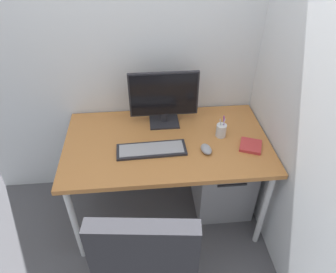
% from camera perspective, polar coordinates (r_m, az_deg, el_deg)
% --- Properties ---
extents(ground_plane, '(8.00, 8.00, 0.00)m').
position_cam_1_polar(ground_plane, '(2.67, -0.18, -13.34)').
color(ground_plane, '#4C4C51').
extents(wall_back, '(2.86, 0.04, 2.80)m').
position_cam_1_polar(wall_back, '(2.21, -1.35, 19.97)').
color(wall_back, silver).
rests_on(wall_back, ground_plane).
extents(wall_side_right, '(0.04, 2.27, 2.80)m').
position_cam_1_polar(wall_side_right, '(1.83, 24.48, 12.74)').
color(wall_side_right, silver).
rests_on(wall_side_right, ground_plane).
extents(desk, '(1.40, 0.81, 0.74)m').
position_cam_1_polar(desk, '(2.18, -0.22, -2.06)').
color(desk, '#B27038').
rests_on(desk, ground_plane).
extents(office_chair, '(0.57, 0.59, 1.16)m').
position_cam_1_polar(office_chair, '(1.67, -3.42, -23.64)').
color(office_chair, black).
rests_on(office_chair, ground_plane).
extents(filing_cabinet, '(0.43, 0.55, 0.64)m').
position_cam_1_polar(filing_cabinet, '(2.56, 9.79, -6.24)').
color(filing_cabinet, gray).
rests_on(filing_cabinet, ground_plane).
extents(monitor, '(0.49, 0.17, 0.40)m').
position_cam_1_polar(monitor, '(2.20, -0.70, 7.24)').
color(monitor, black).
rests_on(monitor, desk).
extents(keyboard, '(0.46, 0.17, 0.02)m').
position_cam_1_polar(keyboard, '(2.06, -3.05, -2.42)').
color(keyboard, black).
rests_on(keyboard, desk).
extents(mouse, '(0.08, 0.12, 0.04)m').
position_cam_1_polar(mouse, '(2.05, 7.02, -2.31)').
color(mouse, gray).
rests_on(mouse, desk).
extents(pen_holder, '(0.07, 0.07, 0.16)m').
position_cam_1_polar(pen_holder, '(2.19, 9.73, 1.14)').
color(pen_holder, silver).
rests_on(pen_holder, desk).
extents(notebook, '(0.18, 0.19, 0.02)m').
position_cam_1_polar(notebook, '(2.15, 14.92, -1.65)').
color(notebook, '#B23333').
rests_on(notebook, desk).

